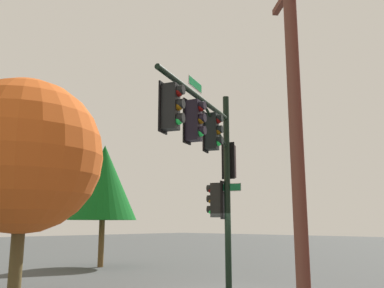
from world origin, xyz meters
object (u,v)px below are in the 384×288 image
at_px(signal_pole_assembly, 212,155).
at_px(utility_pole, 296,133).
at_px(tree_near, 24,156).
at_px(tree_mid, 104,182).

distance_m(signal_pole_assembly, utility_pole, 4.82).
height_order(tree_near, tree_mid, tree_near).
height_order(utility_pole, tree_mid, utility_pole).
height_order(signal_pole_assembly, tree_mid, signal_pole_assembly).
height_order(utility_pole, tree_near, utility_pole).
height_order(signal_pole_assembly, utility_pole, utility_pole).
relative_size(signal_pole_assembly, utility_pole, 0.87).
bearing_deg(tree_near, utility_pole, 99.71).
bearing_deg(tree_mid, signal_pole_assembly, 71.35).
relative_size(utility_pole, tree_mid, 1.16).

